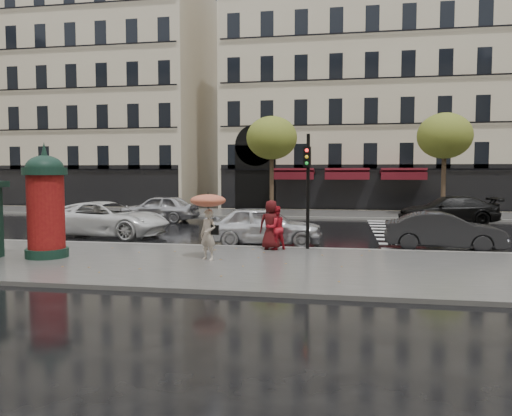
% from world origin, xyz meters
% --- Properties ---
extents(ground, '(160.00, 160.00, 0.00)m').
position_xyz_m(ground, '(0.00, 0.00, 0.00)').
color(ground, black).
rests_on(ground, ground).
extents(near_sidewalk, '(90.00, 7.00, 0.12)m').
position_xyz_m(near_sidewalk, '(0.00, -0.50, 0.06)').
color(near_sidewalk, '#474744').
rests_on(near_sidewalk, ground).
extents(far_sidewalk, '(90.00, 6.00, 0.12)m').
position_xyz_m(far_sidewalk, '(0.00, 19.00, 0.06)').
color(far_sidewalk, '#474744').
rests_on(far_sidewalk, ground).
extents(near_kerb, '(90.00, 0.25, 0.14)m').
position_xyz_m(near_kerb, '(0.00, 3.00, 0.07)').
color(near_kerb, slate).
rests_on(near_kerb, ground).
extents(far_kerb, '(90.00, 0.25, 0.14)m').
position_xyz_m(far_kerb, '(0.00, 16.00, 0.07)').
color(far_kerb, slate).
rests_on(far_kerb, ground).
extents(zebra_crossing, '(3.60, 11.75, 0.01)m').
position_xyz_m(zebra_crossing, '(6.00, 9.60, 0.01)').
color(zebra_crossing, silver).
rests_on(zebra_crossing, ground).
extents(bldg_far_corner, '(26.00, 14.00, 22.90)m').
position_xyz_m(bldg_far_corner, '(6.00, 30.00, 11.31)').
color(bldg_far_corner, '#B7A88C').
rests_on(bldg_far_corner, ground).
extents(bldg_far_left, '(24.00, 14.00, 22.90)m').
position_xyz_m(bldg_far_left, '(-22.00, 30.00, 11.31)').
color(bldg_far_left, '#B7A88C').
rests_on(bldg_far_left, ground).
extents(tree_far_left, '(3.40, 3.40, 6.64)m').
position_xyz_m(tree_far_left, '(-2.00, 18.00, 5.17)').
color(tree_far_left, '#38281C').
rests_on(tree_far_left, ground).
extents(tree_far_right, '(3.40, 3.40, 6.64)m').
position_xyz_m(tree_far_right, '(9.00, 18.00, 5.17)').
color(tree_far_right, '#38281C').
rests_on(tree_far_right, ground).
extents(woman_umbrella, '(1.12, 1.12, 2.15)m').
position_xyz_m(woman_umbrella, '(-1.42, -0.09, 1.54)').
color(woman_umbrella, '#C3B3A0').
rests_on(woman_umbrella, near_sidewalk).
extents(woman_red, '(0.96, 0.93, 1.56)m').
position_xyz_m(woman_red, '(0.38, 2.40, 0.90)').
color(woman_red, red).
rests_on(woman_red, near_sidewalk).
extents(man_burgundy, '(0.88, 0.58, 1.78)m').
position_xyz_m(man_burgundy, '(0.22, 2.40, 1.01)').
color(man_burgundy, '#420D0F').
rests_on(man_burgundy, near_sidewalk).
extents(morris_column, '(1.39, 1.39, 3.74)m').
position_xyz_m(morris_column, '(-6.76, -0.48, 1.91)').
color(morris_column, black).
rests_on(morris_column, near_sidewalk).
extents(traffic_light, '(0.27, 0.39, 4.14)m').
position_xyz_m(traffic_light, '(1.49, 2.72, 2.63)').
color(traffic_light, black).
rests_on(traffic_light, near_sidewalk).
extents(car_silver, '(4.74, 2.22, 1.57)m').
position_xyz_m(car_silver, '(-0.33, 4.20, 0.79)').
color(car_silver, silver).
rests_on(car_silver, ground).
extents(car_darkgrey, '(4.33, 1.70, 1.40)m').
position_xyz_m(car_darkgrey, '(6.46, 4.20, 0.70)').
color(car_darkgrey, '#232326').
rests_on(car_darkgrey, ground).
extents(car_white, '(5.88, 3.07, 1.58)m').
position_xyz_m(car_white, '(-7.73, 5.64, 0.79)').
color(car_white, silver).
rests_on(car_white, ground).
extents(car_black, '(5.55, 2.61, 1.57)m').
position_xyz_m(car_black, '(8.54, 14.07, 0.78)').
color(car_black, black).
rests_on(car_black, ground).
extents(car_far_silver, '(4.70, 2.07, 1.58)m').
position_xyz_m(car_far_silver, '(-7.91, 12.58, 0.79)').
color(car_far_silver, '#AAA9AE').
rests_on(car_far_silver, ground).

